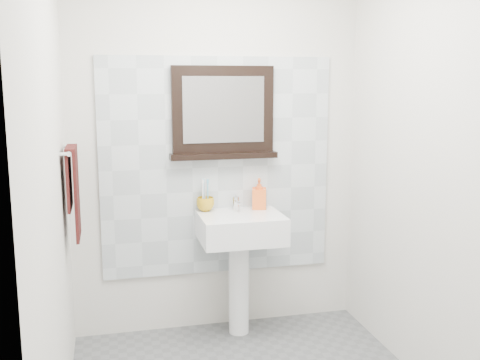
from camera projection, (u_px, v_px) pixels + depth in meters
name	position (u px, v px, depth m)	size (l,w,h in m)	color
back_wall	(217.00, 152.00, 3.86)	(2.00, 0.01, 2.50)	silver
front_wall	(355.00, 238.00, 1.76)	(2.00, 0.01, 2.50)	silver
left_wall	(51.00, 188.00, 2.58)	(0.01, 2.20, 2.50)	silver
right_wall	(437.00, 172.00, 3.04)	(0.01, 2.20, 2.50)	silver
splashback	(218.00, 167.00, 3.87)	(1.60, 0.02, 1.50)	silver
pedestal_sink	(240.00, 241.00, 3.77)	(0.55, 0.44, 0.96)	white
toothbrush_cup	(205.00, 204.00, 3.82)	(0.12, 0.12, 0.10)	#C19316
toothbrushes	(205.00, 193.00, 3.81)	(0.05, 0.04, 0.21)	white
soap_dispenser	(259.00, 194.00, 3.88)	(0.10, 0.10, 0.21)	#FA3E1D
framed_mirror	(223.00, 115.00, 3.79)	(0.73, 0.11, 0.62)	black
towel_bar	(70.00, 150.00, 3.27)	(0.07, 0.40, 0.03)	silver
hand_towel	(73.00, 185.00, 3.30)	(0.06, 0.30, 0.55)	black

